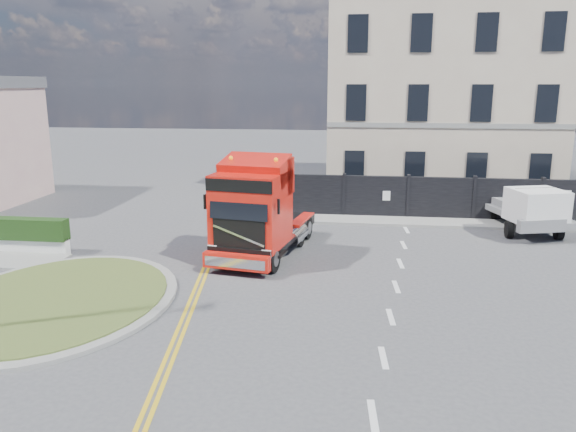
# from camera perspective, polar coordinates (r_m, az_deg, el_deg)

# --- Properties ---
(ground) EXTENTS (120.00, 120.00, 0.00)m
(ground) POSITION_cam_1_polar(r_m,az_deg,el_deg) (18.52, 1.65, -6.37)
(ground) COLOR #424244
(ground) RESTS_ON ground
(traffic_island) EXTENTS (6.80, 6.80, 0.17)m
(traffic_island) POSITION_cam_1_polar(r_m,az_deg,el_deg) (17.87, -22.57, -7.90)
(traffic_island) COLOR gray
(traffic_island) RESTS_ON ground
(hoarding_fence) EXTENTS (18.80, 0.25, 2.00)m
(hoarding_fence) POSITION_cam_1_polar(r_m,az_deg,el_deg) (27.30, 17.42, 1.64)
(hoarding_fence) COLOR black
(hoarding_fence) RESTS_ON ground
(georgian_building) EXTENTS (12.30, 10.30, 12.80)m
(georgian_building) POSITION_cam_1_polar(r_m,az_deg,el_deg) (34.13, 14.89, 12.11)
(georgian_building) COLOR beige
(georgian_building) RESTS_ON ground
(pavement_far) EXTENTS (20.00, 1.60, 0.12)m
(pavement_far) POSITION_cam_1_polar(r_m,az_deg,el_deg) (26.54, 16.43, -0.69)
(pavement_far) COLOR gray
(pavement_far) RESTS_ON ground
(truck) EXTENTS (3.28, 6.44, 3.68)m
(truck) POSITION_cam_1_polar(r_m,az_deg,el_deg) (20.18, -3.13, 0.16)
(truck) COLOR black
(truck) RESTS_ON ground
(flatbed_pickup) EXTENTS (3.23, 5.33, 2.05)m
(flatbed_pickup) POSITION_cam_1_polar(r_m,az_deg,el_deg) (25.57, 23.50, 0.62)
(flatbed_pickup) COLOR slate
(flatbed_pickup) RESTS_ON ground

